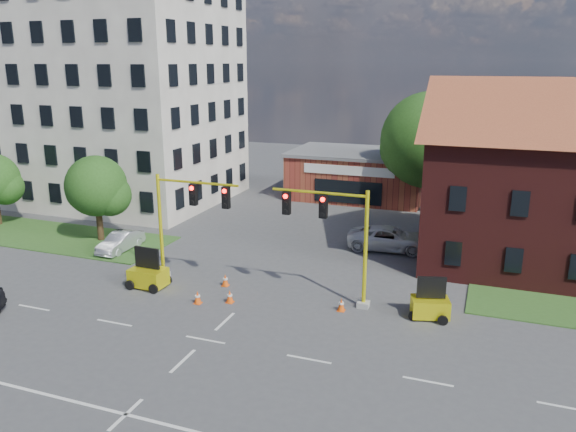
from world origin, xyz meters
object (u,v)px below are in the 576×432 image
at_px(trailer_east, 430,305).
at_px(pickup_white, 390,239).
at_px(signal_mast_west, 185,216).
at_px(signal_mast_east, 334,232).
at_px(trailer_west, 148,275).

bearing_deg(trailer_east, pickup_white, 96.09).
height_order(signal_mast_west, pickup_white, signal_mast_west).
xyz_separation_m(signal_mast_west, pickup_white, (9.92, 9.65, -3.14)).
bearing_deg(signal_mast_east, trailer_east, -0.60).
xyz_separation_m(signal_mast_west, trailer_east, (13.72, -0.05, -3.28)).
xyz_separation_m(signal_mast_east, pickup_white, (1.21, 9.65, -3.14)).
bearing_deg(pickup_white, signal_mast_west, 129.21).
bearing_deg(pickup_white, trailer_west, 129.20).
bearing_deg(trailer_west, pickup_white, 45.79).
height_order(signal_mast_west, signal_mast_east, same).
bearing_deg(trailer_east, signal_mast_east, 164.10).
relative_size(signal_mast_west, signal_mast_east, 1.00).
bearing_deg(signal_mast_west, trailer_west, -135.84).
height_order(signal_mast_west, trailer_east, signal_mast_west).
bearing_deg(trailer_west, signal_mast_west, 45.75).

